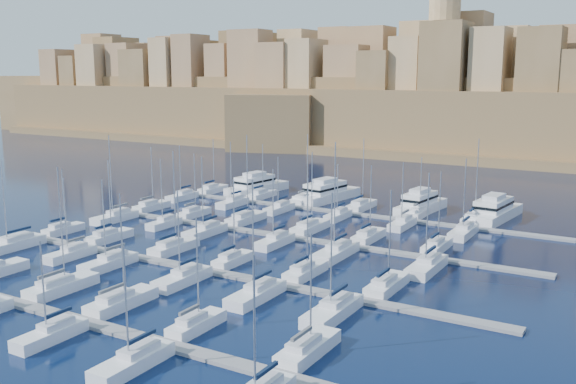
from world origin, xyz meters
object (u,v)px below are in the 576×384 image
Objects in this scene: sailboat_2 at (61,286)px; sailboat_4 at (196,324)px; motor_yacht_a at (256,186)px; motor_yacht_c at (420,204)px; motor_yacht_b at (327,193)px; motor_yacht_d at (494,211)px.

sailboat_2 is 1.28× the size of sailboat_4.
sailboat_2 is 0.92× the size of motor_yacht_a.
sailboat_2 is 71.81m from motor_yacht_a.
motor_yacht_a and motor_yacht_c have the same top height.
motor_yacht_b is 1.05× the size of motor_yacht_d.
sailboat_2 is 0.87× the size of motor_yacht_b.
sailboat_4 is at bearing -2.59° from sailboat_2.
motor_yacht_b is (18.12, 0.49, -0.00)m from motor_yacht_a.
sailboat_2 is at bearing -118.32° from motor_yacht_d.
sailboat_2 is 22.63m from sailboat_4.
sailboat_4 reaches higher than motor_yacht_b.
motor_yacht_c is at bearing 89.19° from sailboat_4.
motor_yacht_a is at bearing 178.74° from motor_yacht_c.
sailboat_2 is 70.45m from motor_yacht_b.
motor_yacht_d is at bearing 77.95° from sailboat_4.
motor_yacht_a and motor_yacht_d have the same top height.
motor_yacht_a is 0.99× the size of motor_yacht_d.
motor_yacht_c is (21.77, -1.36, 0.00)m from motor_yacht_b.
sailboat_4 reaches higher than motor_yacht_a.
sailboat_4 reaches higher than motor_yacht_d.
sailboat_4 is (22.60, -1.02, -0.05)m from sailboat_2.
sailboat_2 reaches higher than motor_yacht_d.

